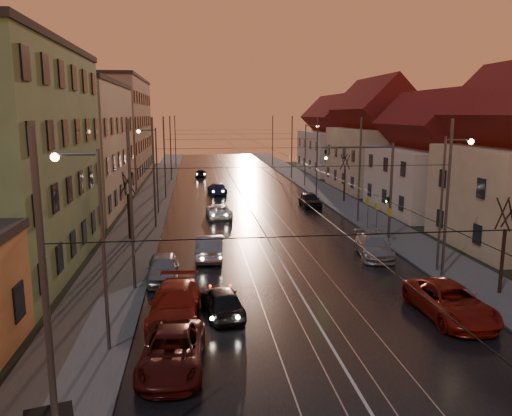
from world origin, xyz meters
name	(u,v)px	position (x,y,z in m)	size (l,w,h in m)	color
ground	(341,364)	(0.00, 0.00, 0.00)	(160.00, 160.00, 0.00)	black
road	(242,195)	(0.00, 40.00, 0.02)	(16.00, 120.00, 0.04)	black
sidewalk_left	(154,196)	(-10.00, 40.00, 0.07)	(4.00, 120.00, 0.15)	#4C4C4C
sidewalk_right	(326,193)	(10.00, 40.00, 0.07)	(4.00, 120.00, 0.15)	#4C4C4C
tram_rail_0	(223,195)	(-2.20, 40.00, 0.06)	(0.06, 120.00, 0.03)	gray
tram_rail_1	(235,195)	(-0.77, 40.00, 0.06)	(0.06, 120.00, 0.03)	gray
tram_rail_2	(248,195)	(0.77, 40.00, 0.06)	(0.06, 120.00, 0.03)	gray
tram_rail_3	(260,194)	(2.20, 40.00, 0.06)	(0.06, 120.00, 0.03)	gray
apartment_left_2	(69,148)	(-17.50, 34.00, 6.00)	(10.00, 20.00, 12.00)	beige
apartment_left_3	(109,130)	(-17.50, 58.00, 7.00)	(10.00, 24.00, 14.00)	tan
house_right_2	(432,163)	(17.00, 28.00, 4.64)	(9.18, 12.24, 9.20)	silver
house_right_3	(376,142)	(17.00, 43.00, 5.80)	(9.18, 14.28, 11.50)	#BAAE8F
house_right_4	(335,141)	(17.00, 61.00, 5.05)	(9.18, 16.32, 10.00)	silver
catenary_pole_l_0	(48,332)	(-8.60, -6.00, 4.50)	(0.16, 0.16, 9.00)	#595B60
catenary_pole_l_1	(131,208)	(-8.60, 9.00, 4.50)	(0.16, 0.16, 9.00)	#595B60
catenary_pole_r_1	(447,201)	(8.60, 9.00, 4.50)	(0.16, 0.16, 9.00)	#595B60
catenary_pole_l_2	(154,174)	(-8.60, 24.00, 4.50)	(0.16, 0.16, 9.00)	#595B60
catenary_pole_r_2	(360,171)	(8.60, 24.00, 4.50)	(0.16, 0.16, 9.00)	#595B60
catenary_pole_l_3	(165,158)	(-8.60, 39.00, 4.50)	(0.16, 0.16, 9.00)	#595B60
catenary_pole_r_3	(317,156)	(8.60, 39.00, 4.50)	(0.16, 0.16, 9.00)	#595B60
catenary_pole_l_4	(171,149)	(-8.60, 54.00, 4.50)	(0.16, 0.16, 9.00)	#595B60
catenary_pole_r_4	(292,148)	(8.60, 54.00, 4.50)	(0.16, 0.16, 9.00)	#595B60
catenary_pole_l_5	(175,142)	(-8.60, 72.00, 4.50)	(0.16, 0.16, 9.00)	#595B60
catenary_pole_r_5	(273,141)	(8.60, 72.00, 4.50)	(0.16, 0.16, 9.00)	#595B60
street_lamp_0	(94,232)	(-9.10, 2.00, 4.89)	(1.75, 0.32, 8.00)	#595B60
street_lamp_1	(447,191)	(9.10, 10.00, 4.89)	(1.75, 0.32, 8.00)	#595B60
street_lamp_2	(153,162)	(-9.10, 30.00, 4.89)	(1.75, 0.32, 8.00)	#595B60
street_lamp_3	(308,149)	(9.10, 46.00, 4.89)	(1.75, 0.32, 8.00)	#595B60
traffic_light_mast	(378,179)	(7.99, 18.00, 4.60)	(5.30, 0.32, 7.20)	#595B60
bare_tree_0	(129,208)	(-10.20, 20.00, 2.49)	(1.09, 1.09, 5.11)	black
bare_tree_1	(503,249)	(10.20, 6.00, 2.49)	(1.09, 1.09, 5.11)	black
bare_tree_2	(345,179)	(10.40, 34.00, 2.49)	(1.09, 1.09, 5.11)	black
driving_car_0	(222,301)	(-4.17, 5.19, 0.68)	(1.62, 4.02, 1.37)	black
driving_car_1	(210,247)	(-4.43, 14.58, 0.78)	(1.66, 4.76, 1.57)	#949599
driving_car_2	(219,211)	(-3.25, 27.56, 0.62)	(2.06, 4.48, 1.24)	white
driving_car_3	(217,189)	(-2.76, 41.08, 0.67)	(1.86, 4.58, 1.33)	navy
driving_car_4	(201,173)	(-4.47, 57.41, 0.62)	(1.45, 3.61, 1.23)	black
parked_left_1	(172,352)	(-6.27, 0.39, 0.68)	(2.27, 4.92, 1.37)	#4C110D
parked_left_2	(175,304)	(-6.34, 4.83, 0.78)	(2.19, 5.38, 1.56)	#A31E10
parked_left_3	(163,268)	(-7.20, 10.51, 0.74)	(1.74, 4.32, 1.47)	#A6A5AB
parked_right_0	(450,302)	(6.20, 3.60, 0.77)	(2.55, 5.52, 1.54)	maroon
parked_right_1	(374,246)	(6.25, 13.71, 0.71)	(1.98, 4.87, 1.41)	#A2A1A7
parked_right_2	(310,200)	(6.20, 31.89, 0.73)	(1.72, 4.28, 1.46)	black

